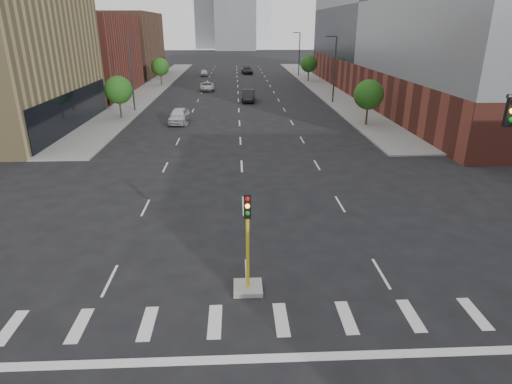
{
  "coord_description": "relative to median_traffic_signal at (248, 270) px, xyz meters",
  "views": [
    {
      "loc": [
        -0.37,
        -6.23,
        10.36
      ],
      "look_at": [
        0.57,
        13.9,
        2.5
      ],
      "focal_mm": 30.0,
      "sensor_mm": 36.0,
      "label": 1
    }
  ],
  "objects": [
    {
      "name": "car_deep_right",
      "position": [
        2.31,
        86.18,
        -0.18
      ],
      "size": [
        2.74,
        5.63,
        1.58
      ],
      "primitive_type": "imported",
      "rotation": [
        0.0,
        0.0,
        0.1
      ],
      "color": "black",
      "rests_on": "ground"
    },
    {
      "name": "car_far_left",
      "position": [
        -5.25,
        59.53,
        -0.28
      ],
      "size": [
        2.67,
        5.18,
        1.4
      ],
      "primitive_type": "imported",
      "rotation": [
        0.0,
        0.0,
        0.07
      ],
      "color": "silver",
      "rests_on": "ground"
    },
    {
      "name": "tree_left_near",
      "position": [
        -14.0,
        36.03,
        2.42
      ],
      "size": [
        3.2,
        3.2,
        4.85
      ],
      "color": "#382619",
      "rests_on": "ground"
    },
    {
      "name": "streetlight_right_a",
      "position": [
        13.41,
        46.03,
        4.04
      ],
      "size": [
        1.6,
        0.22,
        9.07
      ],
      "color": "#2D2D30",
      "rests_on": "ground"
    },
    {
      "name": "building_left_far_a",
      "position": [
        -27.5,
        57.03,
        5.03
      ],
      "size": [
        20.0,
        22.0,
        12.0
      ],
      "primitive_type": "cube",
      "color": "brown",
      "rests_on": "ground"
    },
    {
      "name": "median_traffic_signal",
      "position": [
        0.0,
        0.0,
        0.0
      ],
      "size": [
        1.2,
        1.2,
        4.4
      ],
      "color": "#999993",
      "rests_on": "ground"
    },
    {
      "name": "sidewalk_right_far",
      "position": [
        15.0,
        65.03,
        -0.9
      ],
      "size": [
        5.0,
        92.0,
        0.15
      ],
      "primitive_type": "cube",
      "color": "gray",
      "rests_on": "ground"
    },
    {
      "name": "building_right_main",
      "position": [
        29.5,
        51.03,
        10.03
      ],
      "size": [
        24.0,
        70.0,
        22.0
      ],
      "color": "brown",
      "rests_on": "ground"
    },
    {
      "name": "car_mid_right",
      "position": [
        1.5,
        47.86,
        -0.13
      ],
      "size": [
        2.12,
        5.25,
        1.7
      ],
      "primitive_type": "imported",
      "rotation": [
        0.0,
        0.0,
        -0.06
      ],
      "color": "black",
      "rests_on": "ground"
    },
    {
      "name": "streetlight_left",
      "position": [
        -13.41,
        41.03,
        4.04
      ],
      "size": [
        1.6,
        0.22,
        9.07
      ],
      "color": "#2D2D30",
      "rests_on": "ground"
    },
    {
      "name": "tree_left_far",
      "position": [
        -14.0,
        66.03,
        2.42
      ],
      "size": [
        3.2,
        3.2,
        4.85
      ],
      "color": "#382619",
      "rests_on": "ground"
    },
    {
      "name": "streetlight_right_b",
      "position": [
        13.41,
        81.03,
        4.04
      ],
      "size": [
        1.6,
        0.22,
        9.07
      ],
      "color": "#2D2D30",
      "rests_on": "ground"
    },
    {
      "name": "tree_right_far",
      "position": [
        14.0,
        71.03,
        2.42
      ],
      "size": [
        3.2,
        3.2,
        4.85
      ],
      "color": "#382619",
      "rests_on": "ground"
    },
    {
      "name": "car_near_left",
      "position": [
        -6.88,
        33.43,
        -0.13
      ],
      "size": [
        2.26,
        5.03,
        1.68
      ],
      "primitive_type": "imported",
      "rotation": [
        0.0,
        0.0,
        -0.06
      ],
      "color": "silver",
      "rests_on": "ground"
    },
    {
      "name": "building_left_far_b",
      "position": [
        -27.5,
        83.03,
        5.53
      ],
      "size": [
        20.0,
        24.0,
        13.0
      ],
      "primitive_type": "cube",
      "color": "brown",
      "rests_on": "ground"
    },
    {
      "name": "sidewalk_left_far",
      "position": [
        -15.0,
        65.03,
        -0.9
      ],
      "size": [
        5.0,
        92.0,
        0.15
      ],
      "primitive_type": "cube",
      "color": "gray",
      "rests_on": "ground"
    },
    {
      "name": "car_distant",
      "position": [
        -7.29,
        82.69,
        -0.31
      ],
      "size": [
        1.98,
        4.05,
        1.33
      ],
      "primitive_type": "imported",
      "rotation": [
        0.0,
        0.0,
        0.11
      ],
      "color": "silver",
      "rests_on": "ground"
    },
    {
      "name": "tree_right_near",
      "position": [
        14.0,
        31.03,
        2.42
      ],
      "size": [
        3.2,
        3.2,
        4.85
      ],
      "color": "#382619",
      "rests_on": "ground"
    }
  ]
}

